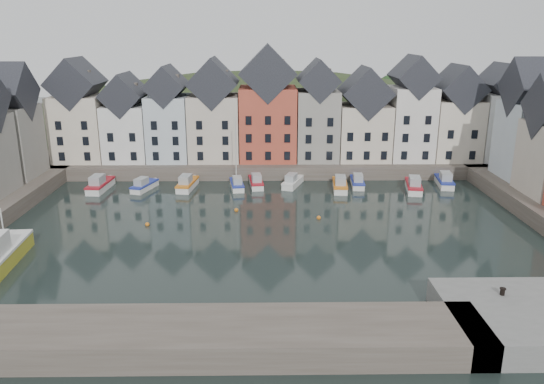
{
  "coord_description": "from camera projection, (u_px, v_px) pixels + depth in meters",
  "views": [
    {
      "loc": [
        -0.39,
        -54.51,
        21.4
      ],
      "look_at": [
        0.43,
        6.0,
        3.09
      ],
      "focal_mm": 35.0,
      "sensor_mm": 36.0,
      "label": 1
    }
  ],
  "objects": [
    {
      "name": "boat_e",
      "position": [
        256.0,
        182.0,
        76.4
      ],
      "size": [
        2.37,
        5.8,
        2.17
      ],
      "rotation": [
        0.0,
        0.0,
        0.11
      ],
      "color": "silver",
      "rests_on": "ground"
    },
    {
      "name": "boat_a",
      "position": [
        100.0,
        185.0,
        74.58
      ],
      "size": [
        2.52,
        6.76,
        2.55
      ],
      "rotation": [
        0.0,
        0.0,
        -0.07
      ],
      "color": "silver",
      "rests_on": "ground"
    },
    {
      "name": "hillside",
      "position": [
        267.0,
        218.0,
        117.17
      ],
      "size": [
        153.6,
        70.4,
        64.0
      ],
      "color": "#243018",
      "rests_on": "ground"
    },
    {
      "name": "far_terrace",
      "position": [
        288.0,
        116.0,
        82.64
      ],
      "size": [
        72.37,
        8.16,
        17.78
      ],
      "color": "beige",
      "rests_on": "far_quay"
    },
    {
      "name": "mooring_buoys",
      "position": [
        235.0,
        217.0,
        63.38
      ],
      "size": [
        20.5,
        5.5,
        0.5
      ],
      "color": "orange",
      "rests_on": "ground"
    },
    {
      "name": "boat_g",
      "position": [
        340.0,
        185.0,
        74.73
      ],
      "size": [
        2.49,
        6.37,
        2.39
      ],
      "rotation": [
        0.0,
        0.0,
        -0.09
      ],
      "color": "silver",
      "rests_on": "ground"
    },
    {
      "name": "boat_j",
      "position": [
        444.0,
        181.0,
        76.77
      ],
      "size": [
        2.73,
        6.41,
        2.39
      ],
      "rotation": [
        0.0,
        0.0,
        -0.13
      ],
      "color": "silver",
      "rests_on": "ground"
    },
    {
      "name": "far_quay",
      "position": [
        267.0,
        162.0,
        86.8
      ],
      "size": [
        90.0,
        16.0,
        2.0
      ],
      "primitive_type": "cube",
      "color": "#4B433A",
      "rests_on": "ground"
    },
    {
      "name": "boat_h",
      "position": [
        357.0,
        182.0,
        76.5
      ],
      "size": [
        2.18,
        5.69,
        2.14
      ],
      "rotation": [
        0.0,
        0.0,
        -0.08
      ],
      "color": "silver",
      "rests_on": "ground"
    },
    {
      "name": "ground",
      "position": [
        269.0,
        235.0,
        58.37
      ],
      "size": [
        260.0,
        260.0,
        0.0
      ],
      "primitive_type": "plane",
      "color": "black",
      "rests_on": "ground"
    },
    {
      "name": "boat_c",
      "position": [
        187.0,
        184.0,
        75.21
      ],
      "size": [
        2.65,
        6.39,
        2.38
      ],
      "rotation": [
        0.0,
        0.0,
        -0.12
      ],
      "color": "silver",
      "rests_on": "ground"
    },
    {
      "name": "near_wall",
      "position": [
        128.0,
        337.0,
        36.9
      ],
      "size": [
        50.0,
        6.0,
        2.0
      ],
      "primitive_type": "cube",
      "color": "#4B433A",
      "rests_on": "ground"
    },
    {
      "name": "boat_f",
      "position": [
        292.0,
        182.0,
        76.51
      ],
      "size": [
        3.55,
        5.9,
        2.17
      ],
      "rotation": [
        0.0,
        0.0,
        -0.34
      ],
      "color": "silver",
      "rests_on": "ground"
    },
    {
      "name": "boat_i",
      "position": [
        414.0,
        186.0,
        74.23
      ],
      "size": [
        3.08,
        6.65,
        2.46
      ],
      "rotation": [
        0.0,
        0.0,
        -0.18
      ],
      "color": "silver",
      "rests_on": "ground"
    },
    {
      "name": "boat_b",
      "position": [
        144.0,
        186.0,
        74.7
      ],
      "size": [
        3.22,
        5.69,
        2.09
      ],
      "rotation": [
        0.0,
        0.0,
        -0.3
      ],
      "color": "silver",
      "rests_on": "ground"
    },
    {
      "name": "mooring_bollard",
      "position": [
        503.0,
        291.0,
        40.69
      ],
      "size": [
        0.48,
        0.48,
        0.56
      ],
      "color": "black",
      "rests_on": "near_quay"
    },
    {
      "name": "boat_d",
      "position": [
        237.0,
        184.0,
        75.4
      ],
      "size": [
        2.42,
        5.54,
        10.25
      ],
      "rotation": [
        0.0,
        0.0,
        0.14
      ],
      "color": "silver",
      "rests_on": "ground"
    }
  ]
}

